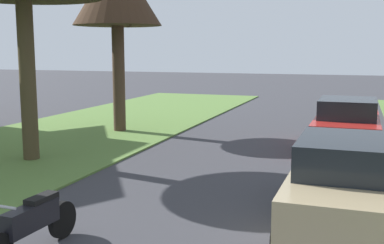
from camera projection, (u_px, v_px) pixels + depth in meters
name	position (u px, v px, depth m)	size (l,w,h in m)	color
parked_sedan_tan	(348.00, 186.00, 8.10)	(1.98, 4.42, 1.57)	tan
parked_sedan_red	(347.00, 126.00, 14.39)	(1.98, 4.42, 1.57)	red
parked_motorcycle	(32.00, 223.00, 7.03)	(0.60, 2.05, 0.97)	black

